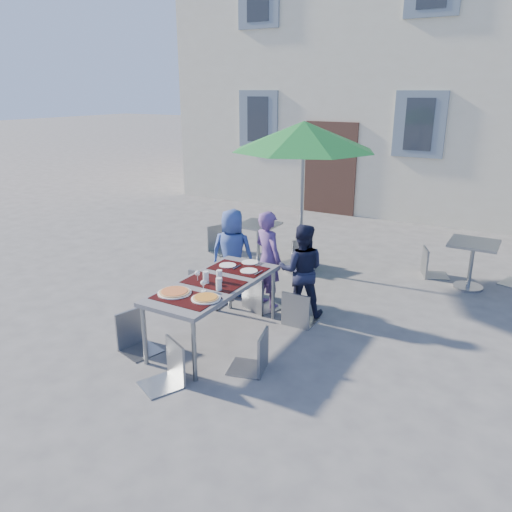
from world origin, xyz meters
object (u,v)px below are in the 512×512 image
Objects in this scene: chair_0 at (206,266)px; patio_umbrella at (304,137)px; dining_table at (214,286)px; chair_1 at (258,270)px; chair_2 at (299,288)px; child_2 at (302,270)px; chair_4 at (255,329)px; chair_5 at (166,340)px; child_1 at (268,259)px; chair_3 at (134,309)px; cafe_table_0 at (258,237)px; bg_chair_r_0 at (299,234)px; pizza_near_left at (175,292)px; child_0 at (232,253)px; pizza_near_right at (206,298)px; bg_chair_l_0 at (219,223)px; bg_chair_l_1 at (433,246)px; cafe_table_1 at (472,257)px.

patio_umbrella is at bearing 74.35° from chair_0.
chair_0 is at bearing 130.67° from dining_table.
chair_1 is 0.71m from chair_2.
child_2 is 1.24× the size of chair_0.
chair_5 is (-0.66, -0.67, 0.00)m from chair_4.
child_1 is at bearing 114.08° from chair_4.
chair_3 reaches higher than cafe_table_0.
bg_chair_r_0 is (0.72, 0.12, 0.13)m from cafe_table_0.
child_2 is (0.77, 1.70, -0.14)m from pizza_near_left.
child_1 is 0.56× the size of patio_umbrella.
chair_0 is (-1.26, -0.41, -0.03)m from child_2.
child_0 is 1.18m from child_2.
cafe_table_0 is at bearing 99.17° from chair_0.
pizza_near_right is 3.44m from bg_chair_r_0.
child_2 is 2.31m from patio_umbrella.
pizza_near_right is at bearing 80.71° from chair_5.
chair_4 is 4.27m from bg_chair_l_0.
chair_5 reaches higher than chair_4.
bg_chair_r_0 is at bearing 79.63° from chair_0.
bg_chair_r_0 reaches higher than cafe_table_0.
chair_0 reaches higher than bg_chair_l_0.
cafe_table_0 is (-1.00, 2.81, -0.24)m from dining_table.
chair_1 is at bearing 67.83° from chair_3.
chair_0 is 1.47× the size of cafe_table_0.
pizza_near_left is at bearing -115.89° from bg_chair_l_1.
child_0 is 1.31× the size of bg_chair_r_0.
bg_chair_l_0 reaches higher than chair_3.
bg_chair_l_1 is at bearing 68.61° from pizza_near_right.
patio_umbrella is at bearing 89.12° from pizza_near_left.
chair_3 is at bearing -84.56° from cafe_table_0.
child_2 is 2.24m from chair_3.
child_2 reaches higher than cafe_table_1.
chair_3 is at bearing -167.26° from pizza_near_right.
chair_0 is (-0.67, 0.78, -0.10)m from dining_table.
chair_4 is at bearing 138.64° from child_1.
bg_chair_l_0 is at bearing 141.74° from chair_2.
chair_5 is at bearing -62.92° from bg_chair_l_0.
chair_4 is 0.99× the size of chair_5.
pizza_near_left is at bearing -88.39° from bg_chair_r_0.
dining_table is 1.98× the size of bg_chair_l_0.
chair_5 is at bearing -117.92° from cafe_table_1.
pizza_near_right is at bearing 5.81° from pizza_near_left.
bg_chair_r_0 is (-0.15, 0.22, -1.63)m from patio_umbrella.
cafe_table_0 is at bearing -8.41° from bg_chair_l_0.
child_1 is (0.24, 1.73, -0.08)m from pizza_near_left.
pizza_near_right is 0.47× the size of cafe_table_0.
child_2 reaches higher than chair_3.
bg_chair_l_0 reaches higher than dining_table.
chair_1 is 3.34m from cafe_table_1.
child_1 is 1.76m from chair_4.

